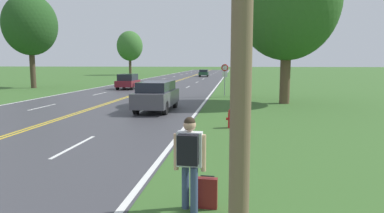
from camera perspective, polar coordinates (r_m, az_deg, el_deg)
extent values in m
cube|color=white|center=(11.77, -19.00, -6.28)|extent=(0.12, 3.00, 0.00)
cube|color=white|center=(20.09, -7.67, -0.39)|extent=(0.12, 3.00, 0.00)
cube|color=white|center=(28.83, -3.10, 2.01)|extent=(0.12, 3.00, 0.00)
cube|color=white|center=(37.69, -0.66, 3.29)|extent=(0.12, 3.00, 0.00)
cube|color=white|center=(46.60, 0.85, 4.08)|extent=(0.12, 3.00, 0.00)
cube|color=white|center=(55.54, 1.88, 4.61)|extent=(0.12, 3.00, 0.00)
cube|color=white|center=(64.50, 2.63, 4.99)|extent=(0.12, 3.00, 0.00)
cube|color=white|center=(73.47, 3.19, 5.28)|extent=(0.12, 3.00, 0.00)
cube|color=white|center=(82.44, 3.63, 5.51)|extent=(0.12, 3.00, 0.00)
cube|color=white|center=(91.42, 3.98, 5.69)|extent=(0.12, 3.00, 0.00)
cube|color=white|center=(100.41, 4.28, 5.84)|extent=(0.12, 3.00, 0.00)
cube|color=white|center=(109.39, 4.52, 5.96)|extent=(0.12, 3.00, 0.00)
cube|color=white|center=(22.61, -23.67, -0.08)|extent=(0.12, 3.00, 0.00)
cube|color=white|center=(30.64, -15.05, 2.09)|extent=(0.12, 3.00, 0.00)
cube|color=white|center=(39.09, -10.08, 3.33)|extent=(0.12, 3.00, 0.00)
cube|color=white|center=(47.74, -6.88, 4.11)|extent=(0.12, 3.00, 0.00)
cube|color=white|center=(56.50, -4.66, 4.64)|extent=(0.12, 3.00, 0.00)
cube|color=white|center=(65.33, -3.04, 5.02)|extent=(0.12, 3.00, 0.00)
cube|color=white|center=(74.20, -1.80, 5.31)|extent=(0.12, 3.00, 0.00)
cube|color=white|center=(83.09, -0.83, 5.54)|extent=(0.12, 3.00, 0.00)
cube|color=white|center=(92.01, -0.05, 5.72)|extent=(0.12, 3.00, 0.00)
cube|color=white|center=(100.94, 0.60, 5.87)|extent=(0.12, 3.00, 0.00)
cube|color=white|center=(109.88, 1.14, 5.99)|extent=(0.12, 3.00, 0.00)
cylinder|color=#38476B|center=(6.52, -1.09, -13.18)|extent=(0.14, 0.14, 0.84)
cylinder|color=#38476B|center=(6.35, 0.36, -13.79)|extent=(0.14, 0.14, 0.84)
cube|color=silver|center=(6.21, -0.38, -7.10)|extent=(0.47, 0.21, 0.63)
sphere|color=tan|center=(6.11, -0.39, -3.08)|extent=(0.23, 0.23, 0.23)
sphere|color=#2D2319|center=(6.11, -0.39, -2.72)|extent=(0.21, 0.21, 0.21)
cylinder|color=tan|center=(6.27, -2.66, -7.55)|extent=(0.09, 0.09, 0.67)
cylinder|color=tan|center=(6.19, 1.93, -7.77)|extent=(0.09, 0.09, 0.67)
cube|color=black|center=(6.03, -0.70, -7.24)|extent=(0.37, 0.20, 0.53)
cube|color=maroon|center=(6.59, 2.58, -14.22)|extent=(0.38, 0.16, 0.58)
cylinder|color=black|center=(6.47, 2.59, -11.51)|extent=(0.26, 0.04, 0.02)
cylinder|color=red|center=(14.32, 6.61, -2.33)|extent=(0.30, 0.30, 0.61)
sphere|color=red|center=(14.27, 6.63, -0.87)|extent=(0.29, 0.29, 0.29)
cylinder|color=red|center=(14.31, 7.38, -2.07)|extent=(0.08, 0.11, 0.11)
cylinder|color=red|center=(14.32, 5.86, -2.05)|extent=(0.08, 0.11, 0.11)
cylinder|color=gray|center=(28.05, 5.47, 4.39)|extent=(0.07, 0.07, 2.52)
cylinder|color=white|center=(28.00, 5.49, 6.46)|extent=(0.60, 0.02, 0.60)
torus|color=red|center=(27.98, 5.49, 6.46)|extent=(0.55, 0.07, 0.55)
cube|color=white|center=(28.01, 5.48, 5.33)|extent=(0.44, 0.02, 0.44)
cylinder|color=brown|center=(27.48, 9.71, 10.09)|extent=(0.24, 0.24, 8.11)
cylinder|color=#473828|center=(39.86, -25.03, 5.85)|extent=(0.55, 0.55, 4.24)
ellipsoid|color=#234C1E|center=(40.04, -25.38, 12.21)|extent=(5.46, 5.46, 6.28)
cylinder|color=#473828|center=(74.36, -10.26, 6.66)|extent=(0.54, 0.54, 3.82)
ellipsoid|color=#386B2D|center=(74.44, -10.34, 9.90)|extent=(5.41, 5.41, 6.23)
cylinder|color=brown|center=(23.36, 15.26, 5.16)|extent=(0.66, 0.66, 3.82)
ellipsoid|color=#2D5B23|center=(23.67, 15.67, 16.64)|extent=(6.60, 6.60, 7.59)
cylinder|color=black|center=(17.73, -4.47, -0.23)|extent=(0.21, 0.74, 0.74)
cylinder|color=black|center=(18.12, -9.31, -0.14)|extent=(0.21, 0.74, 0.74)
cylinder|color=black|center=(20.45, -2.83, 0.80)|extent=(0.21, 0.74, 0.74)
cylinder|color=black|center=(20.79, -7.08, 0.86)|extent=(0.21, 0.74, 0.74)
cube|color=#47474C|center=(19.21, -5.89, 1.43)|extent=(1.80, 4.52, 0.80)
cube|color=#1E232D|center=(19.15, -5.92, 3.40)|extent=(1.58, 3.17, 0.53)
cylinder|color=black|center=(36.48, -11.28, 3.51)|extent=(0.21, 0.67, 0.67)
cylinder|color=black|center=(36.07, -8.99, 3.52)|extent=(0.21, 0.67, 0.67)
cylinder|color=black|center=(34.46, -12.32, 3.27)|extent=(0.21, 0.67, 0.67)
cylinder|color=black|center=(34.02, -9.91, 3.28)|extent=(0.21, 0.67, 0.67)
cube|color=maroon|center=(35.23, -10.63, 3.83)|extent=(1.78, 3.47, 0.60)
cube|color=#1E232D|center=(35.20, -10.65, 4.84)|extent=(1.55, 2.43, 0.63)
cylinder|color=black|center=(63.73, 2.58, 5.28)|extent=(0.22, 0.72, 0.72)
cylinder|color=black|center=(63.83, 1.23, 5.29)|extent=(0.22, 0.72, 0.72)
cylinder|color=black|center=(65.87, 2.68, 5.34)|extent=(0.22, 0.72, 0.72)
cylinder|color=black|center=(65.96, 1.37, 5.35)|extent=(0.22, 0.72, 0.72)
cube|color=#1E472D|center=(64.83, 1.97, 5.53)|extent=(1.80, 3.51, 0.57)
cube|color=#1E232D|center=(64.82, 1.97, 5.98)|extent=(1.57, 2.46, 0.43)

